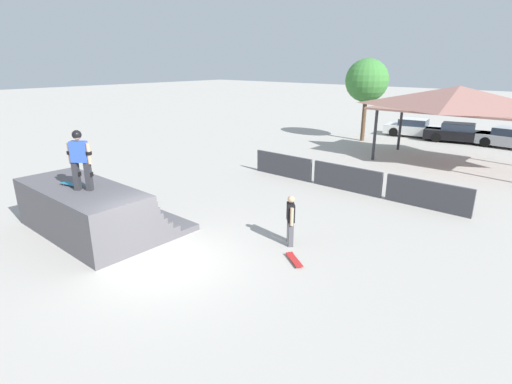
{
  "coord_description": "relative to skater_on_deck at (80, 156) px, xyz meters",
  "views": [
    {
      "loc": [
        8.24,
        -5.69,
        5.21
      ],
      "look_at": [
        -0.44,
        4.32,
        0.85
      ],
      "focal_mm": 28.0,
      "sensor_mm": 36.0,
      "label": 1
    }
  ],
  "objects": [
    {
      "name": "bystander_walking",
      "position": [
        4.93,
        3.69,
        -1.74
      ],
      "size": [
        0.49,
        0.51,
        1.52
      ],
      "rotation": [
        0.0,
        0.0,
        2.33
      ],
      "color": "#4C4C51",
      "rests_on": "ground"
    },
    {
      "name": "skater_on_deck",
      "position": [
        0.0,
        0.0,
        0.0
      ],
      "size": [
        0.72,
        0.57,
        1.79
      ],
      "rotation": [
        0.0,
        0.0,
        0.6
      ],
      "color": "#2D2D33",
      "rests_on": "quarter_pipe_ramp"
    },
    {
      "name": "parked_car_silver",
      "position": [
        7.2,
        23.88,
        -1.98
      ],
      "size": [
        4.27,
        2.06,
        1.27
      ],
      "rotation": [
        0.0,
        0.0,
        -0.11
      ],
      "color": "#A8AAAF",
      "rests_on": "ground"
    },
    {
      "name": "quarter_pipe_ramp",
      "position": [
        -0.43,
        0.33,
        -1.88
      ],
      "size": [
        5.01,
        3.58,
        1.55
      ],
      "color": "#565459",
      "rests_on": "ground"
    },
    {
      "name": "parked_car_black",
      "position": [
        4.12,
        23.88,
        -1.98
      ],
      "size": [
        4.58,
        2.45,
        1.27
      ],
      "rotation": [
        0.0,
        0.0,
        0.2
      ],
      "color": "black",
      "rests_on": "ground"
    },
    {
      "name": "tree_beside_pavilion",
      "position": [
        -1.02,
        20.17,
        1.39
      ],
      "size": [
        2.82,
        2.82,
        5.41
      ],
      "color": "brown",
      "rests_on": "ground"
    },
    {
      "name": "parked_car_white",
      "position": [
        1.05,
        24.07,
        -1.98
      ],
      "size": [
        4.24,
        2.24,
        1.27
      ],
      "rotation": [
        0.0,
        0.0,
        0.13
      ],
      "color": "silver",
      "rests_on": "ground"
    },
    {
      "name": "barrier_fence",
      "position": [
        3.62,
        9.47,
        -2.06
      ],
      "size": [
        9.79,
        0.12,
        1.05
      ],
      "color": "#3D3D42",
      "rests_on": "ground"
    },
    {
      "name": "skateboard_on_ground",
      "position": [
        5.66,
        2.87,
        -2.53
      ],
      "size": [
        0.82,
        0.64,
        0.09
      ],
      "rotation": [
        0.0,
        0.0,
        2.56
      ],
      "color": "green",
      "rests_on": "ground"
    },
    {
      "name": "pavilion_shelter",
      "position": [
        5.48,
        17.17,
        0.79
      ],
      "size": [
        8.16,
        4.13,
        4.03
      ],
      "color": "#2D2D33",
      "rests_on": "ground"
    },
    {
      "name": "ground_plane",
      "position": [
        3.04,
        0.5,
        -2.58
      ],
      "size": [
        160.0,
        160.0,
        0.0
      ],
      "primitive_type": "plane",
      "color": "#ADA8A0"
    },
    {
      "name": "skateboard_on_deck",
      "position": [
        -0.66,
        -0.05,
        -0.97
      ],
      "size": [
        0.87,
        0.39,
        0.09
      ],
      "rotation": [
        0.0,
        0.0,
        0.24
      ],
      "color": "red",
      "rests_on": "quarter_pipe_ramp"
    }
  ]
}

